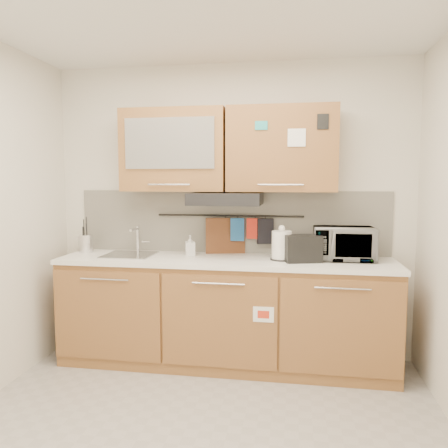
% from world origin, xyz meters
% --- Properties ---
extents(floor, '(3.20, 3.20, 0.00)m').
position_xyz_m(floor, '(0.00, 0.00, 0.00)').
color(floor, '#9E9993').
rests_on(floor, ground).
extents(wall_back, '(3.20, 0.00, 3.20)m').
position_xyz_m(wall_back, '(0.00, 1.50, 1.30)').
color(wall_back, silver).
rests_on(wall_back, ground).
extents(base_cabinet, '(2.80, 0.64, 0.88)m').
position_xyz_m(base_cabinet, '(0.00, 1.19, 0.41)').
color(base_cabinet, olive).
rests_on(base_cabinet, floor).
extents(countertop, '(2.82, 0.62, 0.04)m').
position_xyz_m(countertop, '(0.00, 1.19, 0.90)').
color(countertop, white).
rests_on(countertop, base_cabinet).
extents(backsplash, '(2.80, 0.02, 0.56)m').
position_xyz_m(backsplash, '(0.00, 1.49, 1.20)').
color(backsplash, silver).
rests_on(backsplash, countertop).
extents(upper_cabinets, '(1.82, 0.37, 0.70)m').
position_xyz_m(upper_cabinets, '(-0.00, 1.32, 1.83)').
color(upper_cabinets, olive).
rests_on(upper_cabinets, wall_back).
extents(range_hood, '(0.60, 0.46, 0.10)m').
position_xyz_m(range_hood, '(0.00, 1.25, 1.42)').
color(range_hood, black).
rests_on(range_hood, upper_cabinets).
extents(sink, '(0.42, 0.40, 0.26)m').
position_xyz_m(sink, '(-0.85, 1.21, 0.92)').
color(sink, silver).
rests_on(sink, countertop).
extents(utensil_rail, '(1.30, 0.02, 0.02)m').
position_xyz_m(utensil_rail, '(0.00, 1.45, 1.26)').
color(utensil_rail, black).
rests_on(utensil_rail, backsplash).
extents(utensil_crock, '(0.16, 0.16, 0.32)m').
position_xyz_m(utensil_crock, '(-1.30, 1.29, 1.00)').
color(utensil_crock, silver).
rests_on(utensil_crock, countertop).
extents(kettle, '(0.22, 0.21, 0.29)m').
position_xyz_m(kettle, '(0.47, 1.20, 1.03)').
color(kettle, white).
rests_on(kettle, countertop).
extents(toaster, '(0.32, 0.24, 0.22)m').
position_xyz_m(toaster, '(0.64, 1.14, 1.03)').
color(toaster, black).
rests_on(toaster, countertop).
extents(microwave, '(0.50, 0.35, 0.27)m').
position_xyz_m(microwave, '(0.98, 1.29, 1.05)').
color(microwave, '#999999').
rests_on(microwave, countertop).
extents(soap_bottle, '(0.10, 0.10, 0.18)m').
position_xyz_m(soap_bottle, '(-0.32, 1.28, 1.01)').
color(soap_bottle, '#999999').
rests_on(soap_bottle, countertop).
extents(cutting_board, '(0.35, 0.11, 0.43)m').
position_xyz_m(cutting_board, '(-0.04, 1.44, 1.02)').
color(cutting_board, brown).
rests_on(cutting_board, utensil_rail).
extents(oven_mitt, '(0.12, 0.04, 0.20)m').
position_xyz_m(oven_mitt, '(0.07, 1.44, 1.14)').
color(oven_mitt, '#215797').
rests_on(oven_mitt, utensil_rail).
extents(dark_pouch, '(0.15, 0.09, 0.22)m').
position_xyz_m(dark_pouch, '(0.32, 1.44, 1.13)').
color(dark_pouch, black).
rests_on(dark_pouch, utensil_rail).
extents(pot_holder, '(0.15, 0.05, 0.18)m').
position_xyz_m(pot_holder, '(0.23, 1.44, 1.15)').
color(pot_holder, red).
rests_on(pot_holder, utensil_rail).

